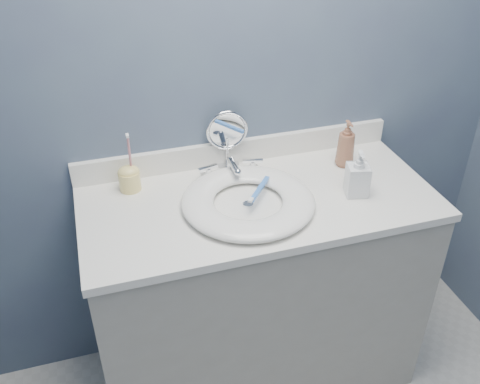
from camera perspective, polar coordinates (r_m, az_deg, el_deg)
name	(u,v)px	position (r m, az deg, el deg)	size (l,w,h in m)	color
back_wall	(236,81)	(1.92, -0.44, 11.75)	(2.20, 0.02, 2.40)	#47516B
vanity_cabinet	(257,295)	(2.12, 1.82, -10.88)	(1.20, 0.55, 0.85)	#A39F95
countertop	(259,202)	(1.84, 2.06, -1.06)	(1.22, 0.57, 0.03)	white
backsplash	(237,151)	(2.03, -0.31, 4.38)	(1.22, 0.02, 0.09)	white
basin	(248,201)	(1.79, 0.87, -0.95)	(0.45, 0.45, 0.04)	white
drain	(248,205)	(1.80, 0.87, -1.34)	(0.04, 0.04, 0.01)	silver
faucet	(232,170)	(1.94, -0.90, 2.40)	(0.25, 0.13, 0.07)	silver
makeup_mirror	(227,137)	(1.96, -1.39, 5.92)	(0.16, 0.09, 0.23)	silver
soap_bottle_amber	(346,144)	(2.02, 11.25, 5.07)	(0.07, 0.07, 0.18)	#905A41
soap_bottle_clear	(358,173)	(1.86, 12.49, 1.97)	(0.07, 0.08, 0.17)	silver
toothbrush_holder	(129,177)	(1.90, -11.72, 1.56)	(0.08, 0.08, 0.22)	#FBE27D
toothbrush_lying	(259,190)	(1.80, 2.05, 0.23)	(0.12, 0.14, 0.02)	#3C78D5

